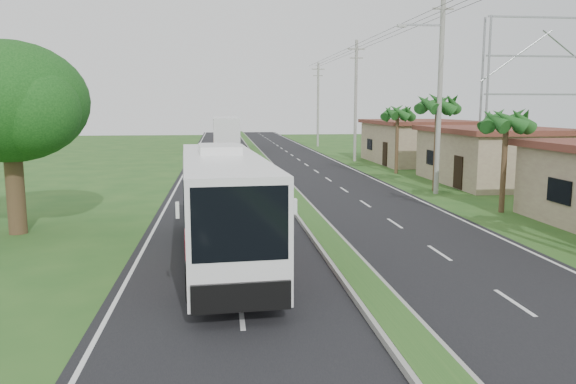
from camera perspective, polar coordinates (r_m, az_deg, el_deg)
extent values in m
plane|color=#27531E|center=(14.49, 9.52, -11.65)|extent=(180.00, 180.00, 0.00)
cube|color=black|center=(33.63, -0.10, 0.10)|extent=(14.00, 160.00, 0.02)
cube|color=gray|center=(33.61, -0.10, 0.25)|extent=(1.20, 160.00, 0.17)
cube|color=#27531E|center=(33.60, -0.10, 0.40)|extent=(0.95, 160.00, 0.02)
cube|color=silver|center=(33.51, -11.55, -0.12)|extent=(0.12, 160.00, 0.01)
cube|color=silver|center=(35.05, 10.84, 0.28)|extent=(0.12, 160.00, 0.01)
cube|color=gray|center=(39.49, 20.18, 3.28)|extent=(7.00, 10.00, 3.35)
cube|color=#582C1F|center=(39.38, 20.32, 5.94)|extent=(7.60, 10.60, 0.32)
cube|color=gray|center=(52.30, 13.22, 4.84)|extent=(8.00, 11.00, 3.50)
cube|color=#582C1F|center=(52.22, 13.29, 6.94)|extent=(8.60, 11.60, 0.32)
cylinder|color=#473321|center=(28.48, 21.08, 2.62)|extent=(0.26, 0.26, 4.60)
cylinder|color=#473321|center=(34.54, 14.80, 4.53)|extent=(0.26, 0.26, 5.40)
cylinder|color=#473321|center=(43.18, 11.00, 5.03)|extent=(0.26, 0.26, 4.80)
cylinder|color=#473321|center=(24.57, -25.99, 0.75)|extent=(0.70, 0.70, 4.00)
ellipsoid|color=#103C11|center=(24.39, -26.49, 8.22)|extent=(6.00, 6.00, 4.68)
sphere|color=#103C11|center=(23.06, -24.44, 7.63)|extent=(3.40, 3.40, 3.40)
cylinder|color=gray|center=(33.44, 15.18, 10.06)|extent=(0.28, 0.28, 12.00)
cube|color=gray|center=(33.86, 15.48, 17.52)|extent=(1.20, 0.10, 0.10)
cube|color=gray|center=(33.30, 13.43, 16.18)|extent=(2.40, 0.10, 0.10)
cylinder|color=gray|center=(52.52, 6.88, 9.12)|extent=(0.28, 0.28, 11.00)
cube|color=gray|center=(52.77, 6.98, 14.23)|extent=(1.60, 0.12, 0.12)
cube|color=gray|center=(52.70, 6.96, 13.36)|extent=(1.20, 0.10, 0.10)
cylinder|color=gray|center=(72.10, 3.06, 8.82)|extent=(0.28, 0.28, 10.50)
cube|color=gray|center=(72.25, 3.09, 12.35)|extent=(1.60, 0.12, 0.12)
cube|color=gray|center=(72.21, 3.09, 11.72)|extent=(1.20, 0.10, 0.10)
cylinder|color=gray|center=(47.41, 19.58, 9.35)|extent=(0.18, 0.18, 12.00)
cylinder|color=gray|center=(48.31, 19.05, 9.36)|extent=(0.18, 0.18, 12.00)
cube|color=gray|center=(50.25, 24.50, 9.01)|extent=(10.00, 0.14, 0.14)
cube|color=gray|center=(50.40, 24.72, 12.42)|extent=(10.00, 0.14, 0.14)
cube|color=gray|center=(50.72, 24.94, 15.79)|extent=(10.00, 0.14, 0.14)
cube|color=white|center=(18.18, -6.65, -1.08)|extent=(3.12, 11.67, 3.03)
cube|color=black|center=(18.65, -6.80, 1.24)|extent=(3.03, 9.37, 1.21)
cube|color=black|center=(12.49, -4.90, -3.23)|extent=(2.17, 0.27, 1.70)
cube|color=red|center=(17.16, -6.35, -3.71)|extent=(2.76, 5.15, 0.53)
cube|color=gold|center=(18.62, -6.66, -3.50)|extent=(2.63, 3.03, 0.24)
cube|color=white|center=(19.12, -6.97, 4.38)|extent=(1.49, 2.39, 0.27)
cylinder|color=black|center=(14.92, -9.80, -9.03)|extent=(0.37, 1.02, 1.00)
cylinder|color=black|center=(15.09, -1.42, -8.70)|extent=(0.37, 1.02, 1.00)
cylinder|color=black|center=(21.44, -10.05, -3.61)|extent=(0.37, 1.02, 1.00)
cylinder|color=black|center=(21.56, -4.25, -3.43)|extent=(0.37, 1.02, 1.00)
cube|color=white|center=(66.95, -6.34, 6.00)|extent=(2.95, 13.10, 3.64)
cube|color=black|center=(67.48, -6.36, 6.95)|extent=(2.98, 9.69, 1.24)
cube|color=#D65A15|center=(65.85, -6.31, 5.36)|extent=(2.95, 6.28, 0.40)
cylinder|color=black|center=(61.63, -7.38, 4.42)|extent=(0.35, 1.09, 1.09)
cylinder|color=black|center=(61.68, -5.05, 4.46)|extent=(0.35, 1.09, 1.09)
cylinder|color=black|center=(71.84, -7.40, 5.01)|extent=(0.35, 1.09, 1.09)
cylinder|color=black|center=(71.89, -5.39, 5.04)|extent=(0.35, 1.09, 1.09)
imported|color=black|center=(22.37, -1.79, -3.06)|extent=(1.58, 1.02, 0.93)
imported|color=maroon|center=(22.19, -1.80, -0.53)|extent=(0.78, 0.67, 1.82)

